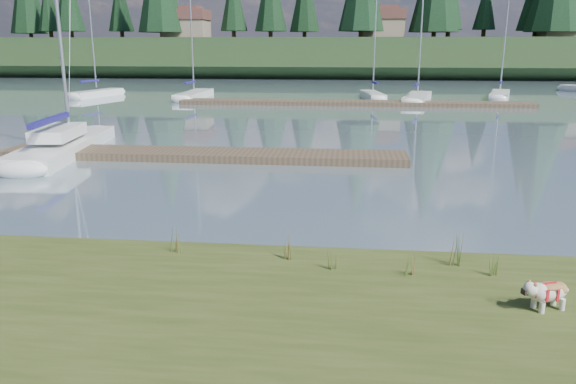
# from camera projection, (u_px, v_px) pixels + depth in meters

# --- Properties ---
(ground) EXTENTS (200.00, 200.00, 0.00)m
(ground) POSITION_uv_depth(u_px,v_px,m) (326.00, 105.00, 41.99)
(ground) COLOR gray
(ground) RESTS_ON ground
(bank) EXTENTS (60.00, 9.00, 0.35)m
(bank) POSITION_uv_depth(u_px,v_px,m) (210.00, 376.00, 7.33)
(bank) COLOR #3D491C
(bank) RESTS_ON ground
(ridge) EXTENTS (200.00, 20.00, 5.00)m
(ridge) POSITION_uv_depth(u_px,v_px,m) (339.00, 58.00, 82.69)
(ridge) COLOR #1C3118
(ridge) RESTS_ON ground
(bulldog) EXTENTS (0.83, 0.54, 0.49)m
(bulldog) POSITION_uv_depth(u_px,v_px,m) (548.00, 291.00, 8.72)
(bulldog) COLOR silver
(bulldog) RESTS_ON bank
(sailboat_main) EXTENTS (3.12, 9.60, 13.51)m
(sailboat_main) POSITION_uv_depth(u_px,v_px,m) (70.00, 141.00, 23.73)
(sailboat_main) COLOR white
(sailboat_main) RESTS_ON ground
(dock_near) EXTENTS (16.00, 2.00, 0.30)m
(dock_near) POSITION_uv_depth(u_px,v_px,m) (203.00, 155.00, 22.18)
(dock_near) COLOR #4C3D2C
(dock_near) RESTS_ON ground
(dock_far) EXTENTS (26.00, 2.20, 0.30)m
(dock_far) POSITION_uv_depth(u_px,v_px,m) (353.00, 103.00, 41.74)
(dock_far) COLOR #4C3D2C
(dock_far) RESTS_ON ground
(sailboat_bg_0) EXTENTS (2.85, 6.58, 9.56)m
(sailboat_bg_0) POSITION_uv_depth(u_px,v_px,m) (101.00, 93.00, 48.77)
(sailboat_bg_0) COLOR white
(sailboat_bg_0) RESTS_ON ground
(sailboat_bg_1) EXTENTS (1.66, 8.00, 11.91)m
(sailboat_bg_1) POSITION_uv_depth(u_px,v_px,m) (196.00, 94.00, 47.51)
(sailboat_bg_1) COLOR white
(sailboat_bg_1) RESTS_ON ground
(sailboat_bg_2) EXTENTS (2.12, 6.40, 9.63)m
(sailboat_bg_2) POSITION_uv_depth(u_px,v_px,m) (372.00, 95.00, 46.60)
(sailboat_bg_2) COLOR white
(sailboat_bg_2) RESTS_ON ground
(sailboat_bg_3) EXTENTS (3.26, 8.30, 11.95)m
(sailboat_bg_3) POSITION_uv_depth(u_px,v_px,m) (418.00, 97.00, 44.90)
(sailboat_bg_3) COLOR white
(sailboat_bg_3) RESTS_ON ground
(sailboat_bg_4) EXTENTS (3.26, 7.09, 10.41)m
(sailboat_bg_4) POSITION_uv_depth(u_px,v_px,m) (500.00, 94.00, 47.29)
(sailboat_bg_4) COLOR white
(sailboat_bg_4) RESTS_ON ground
(weed_0) EXTENTS (0.17, 0.14, 0.54)m
(weed_0) POSITION_uv_depth(u_px,v_px,m) (289.00, 249.00, 10.74)
(weed_0) COLOR #475B23
(weed_0) RESTS_ON bank
(weed_1) EXTENTS (0.17, 0.14, 0.43)m
(weed_1) POSITION_uv_depth(u_px,v_px,m) (334.00, 259.00, 10.34)
(weed_1) COLOR #475B23
(weed_1) RESTS_ON bank
(weed_2) EXTENTS (0.17, 0.14, 0.66)m
(weed_2) POSITION_uv_depth(u_px,v_px,m) (456.00, 251.00, 10.47)
(weed_2) COLOR #475B23
(weed_2) RESTS_ON bank
(weed_3) EXTENTS (0.17, 0.14, 0.62)m
(weed_3) POSITION_uv_depth(u_px,v_px,m) (176.00, 240.00, 11.14)
(weed_3) COLOR #475B23
(weed_3) RESTS_ON bank
(weed_4) EXTENTS (0.17, 0.14, 0.46)m
(weed_4) POSITION_uv_depth(u_px,v_px,m) (411.00, 265.00, 10.03)
(weed_4) COLOR #475B23
(weed_4) RESTS_ON bank
(weed_5) EXTENTS (0.17, 0.14, 0.57)m
(weed_5) POSITION_uv_depth(u_px,v_px,m) (494.00, 262.00, 10.05)
(weed_5) COLOR #475B23
(weed_5) RESTS_ON bank
(mud_lip) EXTENTS (60.00, 0.50, 0.14)m
(mud_lip) POSITION_uv_depth(u_px,v_px,m) (261.00, 259.00, 11.59)
(mud_lip) COLOR #33281C
(mud_lip) RESTS_ON ground
(house_0) EXTENTS (6.30, 5.30, 4.65)m
(house_0) POSITION_uv_depth(u_px,v_px,m) (186.00, 23.00, 80.88)
(house_0) COLOR gray
(house_0) RESTS_ON ridge
(house_1) EXTENTS (6.30, 5.30, 4.65)m
(house_1) POSITION_uv_depth(u_px,v_px,m) (382.00, 23.00, 78.92)
(house_1) COLOR gray
(house_1) RESTS_ON ridge
(house_2) EXTENTS (6.30, 5.30, 4.65)m
(house_2) POSITION_uv_depth(u_px,v_px,m) (565.00, 22.00, 74.49)
(house_2) COLOR gray
(house_2) RESTS_ON ridge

